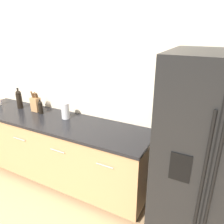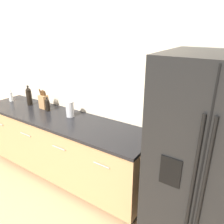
{
  "view_description": "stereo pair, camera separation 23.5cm",
  "coord_description": "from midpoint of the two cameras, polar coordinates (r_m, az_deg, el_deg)",
  "views": [
    {
      "loc": [
        1.66,
        -1.28,
        2.03
      ],
      "look_at": [
        0.66,
        0.67,
        1.16
      ],
      "focal_mm": 35.0,
      "sensor_mm": 36.0,
      "label": 1
    },
    {
      "loc": [
        1.86,
        -1.16,
        2.03
      ],
      "look_at": [
        0.66,
        0.67,
        1.16
      ],
      "focal_mm": 35.0,
      "sensor_mm": 36.0,
      "label": 2
    }
  ],
  "objects": [
    {
      "name": "steel_canister",
      "position": [
        2.88,
        -8.67,
        0.75
      ],
      "size": [
        0.11,
        0.11,
        0.22
      ],
      "color": "#B7B7BA",
      "rests_on": "counter_unit"
    },
    {
      "name": "wall_back",
      "position": [
        2.94,
        -4.72,
        7.1
      ],
      "size": [
        10.0,
        0.05,
        2.6
      ],
      "color": "beige",
      "rests_on": "ground_plane"
    },
    {
      "name": "soap_dispenser",
      "position": [
        3.76,
        -23.36,
        3.77
      ],
      "size": [
        0.07,
        0.06,
        0.19
      ],
      "color": "white",
      "rests_on": "counter_unit"
    },
    {
      "name": "wine_bottle",
      "position": [
        3.45,
        -19.08,
        3.92
      ],
      "size": [
        0.08,
        0.08,
        0.3
      ],
      "color": "black",
      "rests_on": "counter_unit"
    },
    {
      "name": "counter_unit",
      "position": [
        3.14,
        -10.91,
        -8.83
      ],
      "size": [
        2.6,
        0.64,
        0.91
      ],
      "color": "black",
      "rests_on": "ground_plane"
    },
    {
      "name": "ground_plane",
      "position": [
        2.95,
        -17.13,
        -23.11
      ],
      "size": [
        14.0,
        14.0,
        0.0
      ],
      "primitive_type": "plane",
      "color": "tan"
    },
    {
      "name": "knife_block",
      "position": [
        3.25,
        -15.49,
        2.69
      ],
      "size": [
        0.12,
        0.09,
        0.29
      ],
      "color": "#A87A4C",
      "rests_on": "counter_unit"
    },
    {
      "name": "refrigerator",
      "position": [
        2.12,
        26.9,
        -12.39
      ],
      "size": [
        0.91,
        0.8,
        1.85
      ],
      "color": "black",
      "rests_on": "ground_plane"
    },
    {
      "name": "oil_bottle",
      "position": [
        3.14,
        -14.47,
        1.85
      ],
      "size": [
        0.06,
        0.06,
        0.2
      ],
      "color": "black",
      "rests_on": "counter_unit"
    }
  ]
}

